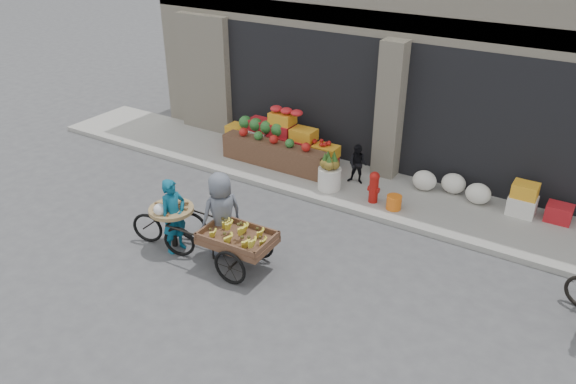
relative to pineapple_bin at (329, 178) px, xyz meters
The scene contains 13 objects.
ground 3.70m from the pineapple_bin, 78.23° to the right, with size 80.00×80.00×0.00m, color #424244.
sidewalk 0.95m from the pineapple_bin, 33.69° to the left, with size 18.00×2.20×0.12m, color gray.
building 5.41m from the pineapple_bin, 80.40° to the left, with size 14.00×6.45×7.00m.
fruit_display 1.92m from the pineapple_bin, 155.76° to the left, with size 3.10×1.12×1.24m.
pineapple_bin is the anchor object (origin of this frame).
fire_hydrant 1.11m from the pineapple_bin, ahead, with size 0.22×0.22×0.71m.
orange_bucket 1.61m from the pineapple_bin, ahead, with size 0.32×0.32×0.30m, color orange.
right_bay_goods 3.54m from the pineapple_bin, 18.10° to the left, with size 3.35×0.60×0.70m.
seated_person 0.75m from the pineapple_bin, 56.31° to the left, with size 0.45×0.35×0.93m, color black.
banana_cart 3.45m from the pineapple_bin, 90.70° to the right, with size 2.22×0.99×0.91m.
vendor_woman 3.85m from the pineapple_bin, 110.59° to the right, with size 0.54×0.35×1.47m, color #0E5370.
tricycle_cart 3.81m from the pineapple_bin, 112.89° to the right, with size 1.46×1.05×0.95m.
vendor_grey 3.24m from the pineapple_bin, 99.89° to the right, with size 0.80×0.52×1.63m, color slate.
Camera 1 is at (4.47, -6.47, 5.93)m, focal length 35.00 mm.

